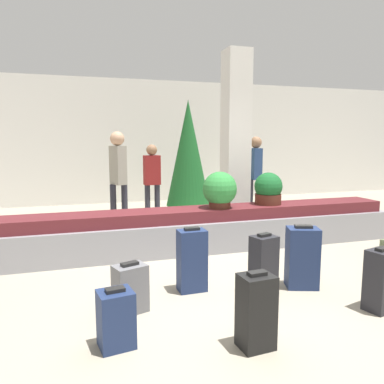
% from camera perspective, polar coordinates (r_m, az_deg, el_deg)
% --- Properties ---
extents(ground_plane, '(18.00, 18.00, 0.00)m').
position_cam_1_polar(ground_plane, '(4.38, 5.93, -14.11)').
color(ground_plane, '#9E937F').
extents(back_wall, '(18.00, 0.06, 3.20)m').
position_cam_1_polar(back_wall, '(10.06, -7.96, 7.62)').
color(back_wall, silver).
rests_on(back_wall, ground_plane).
extents(carousel, '(6.67, 0.71, 0.63)m').
position_cam_1_polar(carousel, '(5.63, 0.00, -5.88)').
color(carousel, gray).
rests_on(carousel, ground_plane).
extents(pillar, '(0.43, 0.43, 3.20)m').
position_cam_1_polar(pillar, '(6.79, 6.65, 7.53)').
color(pillar, silver).
rests_on(pillar, ground_plane).
extents(suitcase_0, '(0.40, 0.34, 0.71)m').
position_cam_1_polar(suitcase_0, '(4.41, 16.45, -9.54)').
color(suitcase_0, navy).
rests_on(suitcase_0, ground_plane).
extents(suitcase_1, '(0.30, 0.26, 0.66)m').
position_cam_1_polar(suitcase_1, '(4.14, 10.84, -10.84)').
color(suitcase_1, '#232328').
rests_on(suitcase_1, ground_plane).
extents(suitcase_2, '(0.28, 0.24, 0.63)m').
position_cam_1_polar(suitcase_2, '(3.13, 9.74, -17.48)').
color(suitcase_2, black).
rests_on(suitcase_2, ground_plane).
extents(suitcase_3, '(0.31, 0.27, 0.63)m').
position_cam_1_polar(suitcase_3, '(4.12, 26.78, -11.92)').
color(suitcase_3, '#232328').
rests_on(suitcase_3, ground_plane).
extents(suitcase_4, '(0.30, 0.28, 0.49)m').
position_cam_1_polar(suitcase_4, '(3.19, -11.51, -18.41)').
color(suitcase_4, navy).
rests_on(suitcase_4, ground_plane).
extents(suitcase_5, '(0.31, 0.21, 0.71)m').
position_cam_1_polar(suitcase_5, '(4.14, -0.01, -10.36)').
color(suitcase_5, navy).
rests_on(suitcase_5, ground_plane).
extents(suitcase_6, '(0.36, 0.30, 0.49)m').
position_cam_1_polar(suitcase_6, '(3.74, -9.39, -14.27)').
color(suitcase_6, slate).
rests_on(suitcase_6, ground_plane).
extents(potted_plant_0, '(0.51, 0.51, 0.55)m').
position_cam_1_polar(potted_plant_0, '(5.60, 4.26, 0.27)').
color(potted_plant_0, '#4C2319').
rests_on(potted_plant_0, carousel).
extents(potted_plant_1, '(0.44, 0.44, 0.51)m').
position_cam_1_polar(potted_plant_1, '(6.04, 11.54, 0.39)').
color(potted_plant_1, '#4C2319').
rests_on(potted_plant_1, carousel).
extents(traveler_0, '(0.31, 0.33, 1.71)m').
position_cam_1_polar(traveler_0, '(7.97, 9.63, 3.40)').
color(traveler_0, '#282833').
rests_on(traveler_0, ground_plane).
extents(traveler_1, '(0.31, 0.36, 1.79)m').
position_cam_1_polar(traveler_1, '(6.76, -11.19, 3.07)').
color(traveler_1, '#282833').
rests_on(traveler_1, ground_plane).
extents(traveler_2, '(0.34, 0.22, 1.55)m').
position_cam_1_polar(traveler_2, '(7.59, -6.11, 2.39)').
color(traveler_2, '#282833').
rests_on(traveler_2, ground_plane).
extents(decorated_tree, '(0.99, 0.99, 2.52)m').
position_cam_1_polar(decorated_tree, '(8.35, -0.59, 5.90)').
color(decorated_tree, '#4C331E').
rests_on(decorated_tree, ground_plane).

